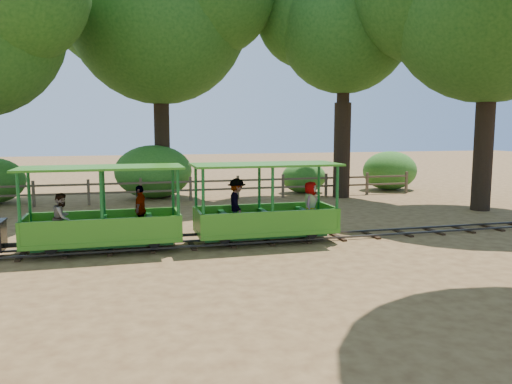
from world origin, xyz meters
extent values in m
plane|color=#9F7744|center=(0.00, 0.00, 0.00)|extent=(90.00, 90.00, 0.00)
cube|color=#3F3D3A|center=(0.00, -0.30, 0.08)|extent=(22.00, 0.05, 0.05)
cube|color=#3F3D3A|center=(0.00, 0.30, 0.08)|extent=(22.00, 0.05, 0.05)
cube|color=#382314|center=(0.00, 0.00, 0.03)|extent=(0.12, 1.00, 0.05)
cube|color=#382314|center=(-5.00, 0.00, 0.03)|extent=(0.12, 1.00, 0.05)
cube|color=#382314|center=(5.00, 0.00, 0.03)|extent=(0.12, 1.00, 0.05)
cube|color=#37831C|center=(-4.13, 0.00, 0.34)|extent=(3.65, 1.39, 0.11)
cube|color=#145B20|center=(-4.13, 0.00, 0.21)|extent=(3.28, 0.54, 0.15)
cube|color=#37831C|center=(-4.13, -0.65, 0.66)|extent=(3.65, 0.06, 0.54)
cube|color=#37831C|center=(-4.13, 0.65, 0.66)|extent=(3.65, 0.06, 0.54)
cube|color=#37831C|center=(-4.13, 0.00, 2.05)|extent=(3.81, 1.56, 0.05)
cylinder|color=#145B20|center=(-5.87, -0.63, 1.19)|extent=(0.08, 0.08, 1.72)
cylinder|color=#145B20|center=(-5.87, 0.63, 1.19)|extent=(0.08, 0.08, 1.72)
cylinder|color=#145B20|center=(-2.39, -0.63, 1.19)|extent=(0.08, 0.08, 1.72)
cylinder|color=#145B20|center=(-2.39, 0.63, 1.19)|extent=(0.08, 0.08, 1.72)
cube|color=#145B20|center=(-5.22, 0.00, 0.60)|extent=(0.13, 1.18, 0.43)
cube|color=#145B20|center=(-4.13, 0.00, 0.60)|extent=(0.13, 1.18, 0.43)
cube|color=#145B20|center=(-3.04, 0.00, 0.60)|extent=(0.13, 1.18, 0.43)
cylinder|color=black|center=(-5.30, -0.36, 0.25)|extent=(0.30, 0.06, 0.30)
cylinder|color=black|center=(-5.30, 0.36, 0.25)|extent=(0.30, 0.06, 0.30)
cylinder|color=black|center=(-2.96, -0.36, 0.25)|extent=(0.30, 0.06, 0.30)
cylinder|color=black|center=(-2.96, 0.36, 0.25)|extent=(0.30, 0.06, 0.30)
imported|color=gray|center=(-5.02, -0.40, 0.96)|extent=(0.57, 0.65, 1.13)
imported|color=gray|center=(-3.25, 0.14, 0.99)|extent=(0.47, 0.76, 1.20)
cube|color=#37831C|center=(-0.06, 0.00, 0.34)|extent=(3.65, 1.39, 0.11)
cube|color=#145B20|center=(-0.06, 0.00, 0.21)|extent=(3.28, 0.54, 0.15)
cube|color=#37831C|center=(-0.06, -0.65, 0.66)|extent=(3.65, 0.06, 0.54)
cube|color=#37831C|center=(-0.06, 0.65, 0.66)|extent=(3.65, 0.06, 0.54)
cube|color=#37831C|center=(-0.06, 0.00, 2.05)|extent=(3.81, 1.56, 0.05)
cylinder|color=#145B20|center=(-1.79, -0.63, 1.19)|extent=(0.08, 0.08, 1.72)
cylinder|color=#145B20|center=(-1.79, 0.63, 1.19)|extent=(0.08, 0.08, 1.72)
cylinder|color=#145B20|center=(1.68, -0.63, 1.19)|extent=(0.08, 0.08, 1.72)
cylinder|color=#145B20|center=(1.68, 0.63, 1.19)|extent=(0.08, 0.08, 1.72)
cube|color=#145B20|center=(-1.15, 0.00, 0.60)|extent=(0.13, 1.18, 0.43)
cube|color=#145B20|center=(-0.06, 0.00, 0.60)|extent=(0.13, 1.18, 0.43)
cube|color=#145B20|center=(1.04, 0.00, 0.60)|extent=(0.13, 1.18, 0.43)
cylinder|color=black|center=(-1.22, -0.36, 0.25)|extent=(0.30, 0.06, 0.30)
cylinder|color=black|center=(-1.22, 0.36, 0.25)|extent=(0.30, 0.06, 0.30)
cylinder|color=black|center=(1.11, -0.36, 0.25)|extent=(0.30, 0.06, 0.30)
cylinder|color=black|center=(1.11, 0.36, 0.25)|extent=(0.30, 0.06, 0.30)
imported|color=gray|center=(-0.76, 0.30, 1.03)|extent=(0.55, 0.87, 1.29)
imported|color=gray|center=(1.11, -0.22, 0.99)|extent=(0.65, 0.70, 1.21)
cylinder|color=#2D2116|center=(-2.00, 9.50, 2.10)|extent=(0.66, 0.66, 4.21)
cylinder|color=#2D2116|center=(-2.00, 9.50, 5.41)|extent=(0.50, 0.50, 2.41)
sphere|color=#194916|center=(-2.00, 9.50, 7.74)|extent=(7.51, 7.51, 7.51)
sphere|color=#194916|center=(-3.69, 10.81, 8.49)|extent=(6.01, 6.01, 6.01)
cylinder|color=#2D2116|center=(5.50, 7.50, 2.03)|extent=(0.72, 0.72, 4.07)
cylinder|color=#2D2116|center=(5.50, 7.50, 5.23)|extent=(0.54, 0.54, 2.32)
sphere|color=#194916|center=(5.50, 7.50, 7.23)|extent=(5.59, 5.59, 5.59)
sphere|color=#194916|center=(6.90, 6.66, 7.93)|extent=(4.20, 4.20, 4.20)
sphere|color=#194916|center=(4.24, 8.48, 7.79)|extent=(4.48, 4.48, 4.48)
cylinder|color=#2D2116|center=(9.00, 3.00, 2.03)|extent=(0.68, 0.68, 4.07)
cylinder|color=#2D2116|center=(9.00, 3.00, 5.23)|extent=(0.51, 0.51, 2.32)
cube|color=brown|center=(-7.00, 8.00, 0.50)|extent=(0.10, 0.10, 1.00)
cube|color=brown|center=(-5.00, 8.00, 0.50)|extent=(0.10, 0.10, 1.00)
cube|color=brown|center=(-3.00, 8.00, 0.50)|extent=(0.10, 0.10, 1.00)
cube|color=brown|center=(-1.00, 8.00, 0.50)|extent=(0.10, 0.10, 1.00)
cube|color=brown|center=(1.00, 8.00, 0.50)|extent=(0.10, 0.10, 1.00)
cube|color=brown|center=(3.00, 8.00, 0.50)|extent=(0.10, 0.10, 1.00)
cube|color=brown|center=(5.00, 8.00, 0.50)|extent=(0.10, 0.10, 1.00)
cube|color=brown|center=(7.00, 8.00, 0.50)|extent=(0.10, 0.10, 1.00)
cube|color=brown|center=(9.00, 8.00, 0.50)|extent=(0.10, 0.10, 1.00)
cube|color=brown|center=(0.00, 8.00, 0.80)|extent=(18.00, 0.06, 0.08)
cube|color=brown|center=(0.00, 8.00, 0.45)|extent=(18.00, 0.06, 0.08)
ellipsoid|color=#2D6B1E|center=(-2.41, 9.30, 1.14)|extent=(3.28, 2.52, 2.27)
ellipsoid|color=#2D6B1E|center=(4.43, 9.30, 0.73)|extent=(2.10, 1.61, 1.45)
ellipsoid|color=#2D6B1E|center=(8.87, 9.30, 0.94)|extent=(2.72, 2.09, 1.88)
camera|label=1|loc=(-3.58, -12.40, 2.99)|focal=35.00mm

